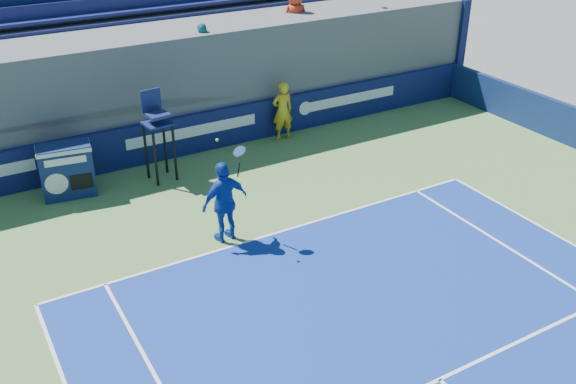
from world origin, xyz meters
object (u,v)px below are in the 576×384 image
match_clock (67,169)px  umpire_chair (157,126)px  ball_person (283,111)px  tennis_player (225,202)px

match_clock → umpire_chair: size_ratio=0.57×
ball_person → tennis_player: bearing=52.2°
ball_person → umpire_chair: umpire_chair is taller
umpire_chair → ball_person: bearing=10.4°
ball_person → tennis_player: (-4.01, -4.47, 0.06)m
ball_person → tennis_player: size_ratio=0.71×
match_clock → tennis_player: size_ratio=0.55×
match_clock → tennis_player: 4.75m
match_clock → tennis_player: bearing=-57.1°
match_clock → tennis_player: (2.58, -3.98, 0.24)m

